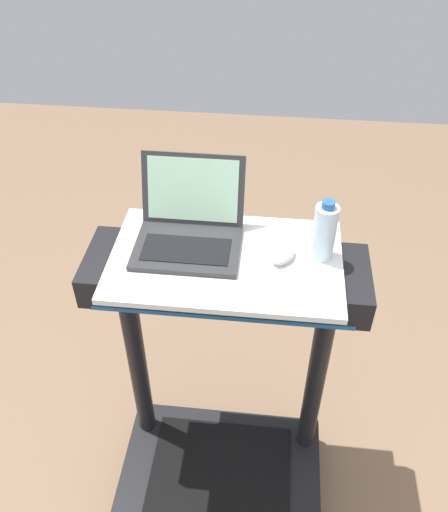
# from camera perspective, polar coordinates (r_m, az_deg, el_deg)

# --- Properties ---
(desk_board) EXTENTS (0.72, 0.45, 0.02)m
(desk_board) POSITION_cam_1_polar(r_m,az_deg,el_deg) (1.67, 0.18, -0.44)
(desk_board) COLOR white
(desk_board) RESTS_ON treadmill_base
(laptop) EXTENTS (0.33, 0.31, 0.24)m
(laptop) POSITION_cam_1_polar(r_m,az_deg,el_deg) (1.70, -3.72, 2.90)
(laptop) COLOR #2D2D30
(laptop) RESTS_ON desk_board
(computer_mouse) EXTENTS (0.10, 0.12, 0.03)m
(computer_mouse) POSITION_cam_1_polar(r_m,az_deg,el_deg) (1.66, 6.30, 0.10)
(computer_mouse) COLOR #B2B2B7
(computer_mouse) RESTS_ON desk_board
(water_bottle) EXTENTS (0.07, 0.07, 0.20)m
(water_bottle) POSITION_cam_1_polar(r_m,az_deg,el_deg) (1.64, 10.57, 2.56)
(water_bottle) COLOR silver
(water_bottle) RESTS_ON desk_board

